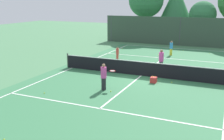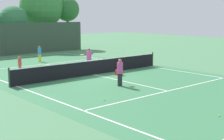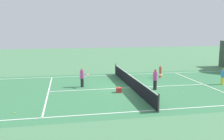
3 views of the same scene
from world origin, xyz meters
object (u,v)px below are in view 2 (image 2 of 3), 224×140
at_px(player_0, 20,64).
at_px(tennis_ball_7, 31,57).
at_px(player_1, 40,54).
at_px(tennis_ball_4, 12,77).
at_px(tennis_ball_11, 58,56).
at_px(tennis_ball_3, 87,65).
at_px(player_2, 89,59).
at_px(tennis_ball_5, 128,85).
at_px(tennis_ball_6, 219,116).
at_px(tennis_ball_1, 126,72).
at_px(player_3, 120,72).
at_px(ball_crate, 119,72).
at_px(tennis_ball_9, 31,58).
at_px(tennis_ball_2, 104,100).
at_px(tennis_ball_0, 29,71).
at_px(tennis_ball_8, 77,76).

height_order(player_0, tennis_ball_7, player_0).
bearing_deg(player_1, tennis_ball_4, -132.58).
bearing_deg(tennis_ball_11, player_1, -145.36).
distance_m(player_1, tennis_ball_3, 4.83).
bearing_deg(tennis_ball_7, player_2, -90.52).
distance_m(tennis_ball_5, tennis_ball_6, 6.75).
bearing_deg(tennis_ball_4, tennis_ball_3, 7.90).
bearing_deg(player_2, tennis_ball_1, -61.89).
height_order(tennis_ball_4, tennis_ball_11, same).
height_order(player_3, tennis_ball_5, player_3).
distance_m(player_2, tennis_ball_4, 5.65).
bearing_deg(player_0, player_2, -26.76).
relative_size(player_2, tennis_ball_7, 24.36).
xyz_separation_m(tennis_ball_1, tennis_ball_11, (1.33, 10.99, 0.00)).
xyz_separation_m(ball_crate, tennis_ball_4, (-5.81, 3.79, -0.15)).
distance_m(tennis_ball_1, tennis_ball_9, 11.17).
relative_size(player_1, tennis_ball_2, 20.69).
bearing_deg(tennis_ball_11, tennis_ball_3, -102.66).
bearing_deg(player_0, player_3, -72.78).
relative_size(tennis_ball_1, tennis_ball_4, 1.00).
xyz_separation_m(tennis_ball_0, tennis_ball_8, (1.50, -3.85, 0.00)).
xyz_separation_m(player_3, tennis_ball_1, (3.30, 2.96, -0.77)).
bearing_deg(tennis_ball_11, tennis_ball_4, -137.06).
bearing_deg(tennis_ball_11, ball_crate, -101.83).
relative_size(player_2, tennis_ball_9, 24.36).
xyz_separation_m(tennis_ball_1, tennis_ball_8, (-3.46, 0.98, 0.00)).
bearing_deg(tennis_ball_8, ball_crate, -30.61).
relative_size(tennis_ball_1, tennis_ball_3, 1.00).
relative_size(player_2, ball_crate, 3.77).
height_order(player_1, tennis_ball_0, player_1).
xyz_separation_m(player_0, player_3, (2.38, -7.66, 0.20)).
bearing_deg(tennis_ball_7, player_0, -122.48).
bearing_deg(player_0, tennis_ball_7, 57.52).
xyz_separation_m(player_3, tennis_ball_8, (-0.16, 3.95, -0.77)).
xyz_separation_m(ball_crate, tennis_ball_8, (-2.39, 1.42, -0.15)).
relative_size(tennis_ball_5, tennis_ball_7, 1.00).
distance_m(player_3, tennis_ball_6, 6.87).
relative_size(player_0, tennis_ball_8, 17.74).
height_order(player_1, tennis_ball_7, player_1).
distance_m(player_2, tennis_ball_11, 8.92).
relative_size(player_1, tennis_ball_5, 20.69).
xyz_separation_m(tennis_ball_3, tennis_ball_9, (-1.41, 6.76, 0.00)).
xyz_separation_m(tennis_ball_4, tennis_ball_5, (4.08, -6.49, 0.00)).
bearing_deg(tennis_ball_9, tennis_ball_7, 60.44).
bearing_deg(tennis_ball_5, player_1, 85.82).
bearing_deg(tennis_ball_5, tennis_ball_8, 99.18).
xyz_separation_m(player_0, tennis_ball_7, (4.41, 6.93, -0.57)).
bearing_deg(player_2, tennis_ball_5, -104.41).
relative_size(player_3, ball_crate, 3.63).
distance_m(tennis_ball_0, tennis_ball_8, 4.13).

